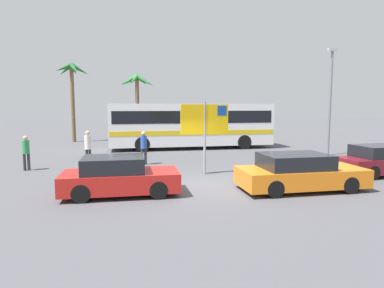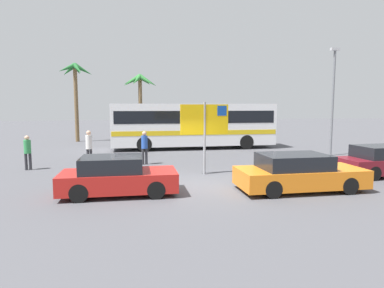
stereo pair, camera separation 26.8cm
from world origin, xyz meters
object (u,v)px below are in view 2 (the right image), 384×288
(car_red, at_px, (117,176))
(pedestrian_by_bus, at_px, (28,150))
(pedestrian_near_sign, at_px, (89,145))
(pedestrian_crossing_lot, at_px, (144,145))
(ferry_sign, at_px, (206,122))
(car_orange, at_px, (298,173))
(bus_front_coach, at_px, (194,123))

(car_red, xyz_separation_m, pedestrian_by_bus, (-4.34, 5.34, 0.33))
(pedestrian_near_sign, height_order, pedestrian_crossing_lot, pedestrian_near_sign)
(pedestrian_by_bus, bearing_deg, car_red, 27.07)
(ferry_sign, height_order, car_orange, ferry_sign)
(pedestrian_crossing_lot, bearing_deg, pedestrian_by_bus, 84.71)
(ferry_sign, xyz_separation_m, pedestrian_near_sign, (-5.32, 3.03, -1.25))
(car_red, bearing_deg, pedestrian_crossing_lot, 79.43)
(pedestrian_near_sign, bearing_deg, car_orange, 77.70)
(pedestrian_near_sign, distance_m, pedestrian_by_bus, 2.80)
(pedestrian_near_sign, bearing_deg, pedestrian_crossing_lot, 116.73)
(car_orange, distance_m, pedestrian_near_sign, 10.26)
(car_orange, xyz_separation_m, pedestrian_crossing_lot, (-5.22, 6.44, 0.38))
(car_red, bearing_deg, pedestrian_near_sign, 105.98)
(pedestrian_by_bus, bearing_deg, pedestrian_near_sign, 88.50)
(pedestrian_near_sign, relative_size, pedestrian_crossing_lot, 1.04)
(bus_front_coach, bearing_deg, pedestrian_by_bus, -144.53)
(pedestrian_crossing_lot, bearing_deg, car_orange, -151.69)
(car_red, distance_m, pedestrian_by_bus, 6.89)
(ferry_sign, distance_m, pedestrian_by_bus, 8.57)
(car_red, height_order, pedestrian_by_bus, pedestrian_by_bus)
(bus_front_coach, xyz_separation_m, pedestrian_crossing_lot, (-3.72, -6.06, -0.76))
(ferry_sign, distance_m, car_red, 4.97)
(car_red, height_order, car_orange, same)
(ferry_sign, height_order, pedestrian_crossing_lot, ferry_sign)
(pedestrian_near_sign, xyz_separation_m, pedestrian_crossing_lot, (2.77, 0.01, -0.05))
(car_red, bearing_deg, pedestrian_by_bus, 129.90)
(car_orange, distance_m, pedestrian_by_bus, 12.26)
(pedestrian_by_bus, bearing_deg, pedestrian_crossing_lot, 83.33)
(ferry_sign, relative_size, car_red, 0.81)
(pedestrian_near_sign, bearing_deg, car_red, 41.78)
(bus_front_coach, height_order, ferry_sign, ferry_sign)
(car_red, bearing_deg, ferry_sign, 37.85)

